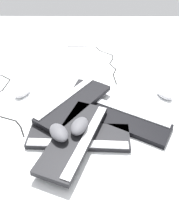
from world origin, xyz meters
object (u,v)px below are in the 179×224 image
keyboard_0 (123,119)px  keyboard_3 (75,137)px  mouse_1 (22,92)px  mouse_0 (164,94)px  keyboard_2 (79,137)px  mouse_2 (59,132)px  keyboard_1 (80,104)px  keyboard_4 (74,103)px  mouse_3 (79,126)px

keyboard_0 → keyboard_3: keyboard_3 is taller
keyboard_0 → mouse_1: (-0.53, 0.22, 0.01)m
mouse_0 → mouse_1: bearing=67.6°
keyboard_2 → mouse_2: bearing=-151.0°
keyboard_2 → keyboard_3: (-0.01, -0.03, 0.03)m
keyboard_1 → keyboard_4: keyboard_4 is taller
keyboard_0 → mouse_1: mouse_1 is taller
mouse_2 → mouse_0: bearing=-86.4°
keyboard_3 → mouse_1: (-0.31, 0.36, -0.02)m
keyboard_4 → mouse_0: bearing=13.8°
keyboard_1 → mouse_3: 0.25m
mouse_0 → keyboard_4: bearing=82.0°
keyboard_0 → keyboard_4: keyboard_4 is taller
keyboard_4 → mouse_2: mouse_2 is taller
keyboard_1 → mouse_0: 0.47m
keyboard_0 → keyboard_4: 0.25m
keyboard_1 → mouse_2: (-0.07, -0.28, 0.07)m
mouse_3 → mouse_0: bearing=144.7°
mouse_0 → keyboard_2: bearing=103.7°
keyboard_3 → mouse_2: (-0.06, -0.01, 0.04)m
mouse_0 → mouse_1: 0.78m
mouse_2 → mouse_3: size_ratio=1.00×
keyboard_1 → keyboard_2: (0.00, -0.23, 0.00)m
keyboard_1 → mouse_3: bearing=-87.9°
keyboard_0 → keyboard_2: same height
keyboard_1 → mouse_2: mouse_2 is taller
keyboard_4 → mouse_1: size_ratio=4.07×
keyboard_3 → keyboard_4: same height
keyboard_1 → keyboard_3: 0.27m
keyboard_3 → mouse_3: mouse_3 is taller
mouse_2 → keyboard_2: bearing=-92.0°
keyboard_0 → keyboard_1: (-0.21, 0.12, 0.00)m
keyboard_1 → mouse_2: size_ratio=4.21×
keyboard_3 → mouse_1: keyboard_3 is taller
keyboard_3 → mouse_2: mouse_2 is taller
mouse_0 → mouse_3: (-0.45, -0.33, 0.06)m
keyboard_0 → keyboard_1: 0.24m
keyboard_0 → keyboard_1: size_ratio=0.98×
mouse_0 → mouse_2: (-0.53, -0.37, 0.06)m
keyboard_1 → mouse_2: bearing=-104.6°
mouse_0 → keyboard_3: bearing=105.4°
keyboard_2 → mouse_1: bearing=134.6°
keyboard_0 → keyboard_3: bearing=-146.1°
keyboard_2 → mouse_2: mouse_2 is taller
keyboard_1 → mouse_2: 0.29m
keyboard_3 → mouse_2: 0.07m
mouse_0 → keyboard_0: bearing=108.1°
mouse_3 → keyboard_0: bearing=139.3°
keyboard_0 → keyboard_2: bearing=-150.7°
keyboard_2 → keyboard_4: (-0.03, 0.20, 0.03)m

